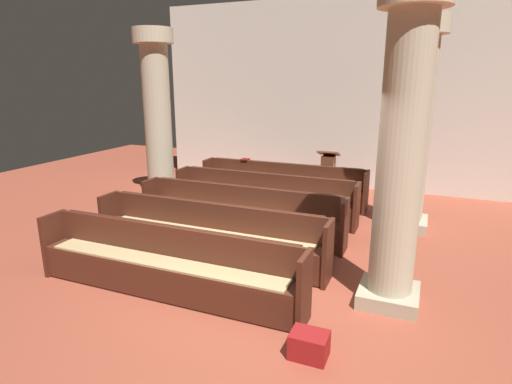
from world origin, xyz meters
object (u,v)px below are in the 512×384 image
(pillar_aisle_side, at_px, (414,123))
(pew_row_3, at_px, (208,232))
(lectern, at_px, (328,177))
(hymn_book, at_px, (245,159))
(pew_row_1, at_px, (263,195))
(pillar_far_side, at_px, (157,115))
(pew_row_4, at_px, (165,261))
(pillar_aisle_rear, at_px, (402,148))
(pew_row_2, at_px, (239,211))
(kneeler_box_red, at_px, (309,345))
(pew_row_0, at_px, (282,182))

(pillar_aisle_side, bearing_deg, pew_row_3, -133.94)
(lectern, bearing_deg, hymn_book, -158.46)
(hymn_book, bearing_deg, pillar_aisle_side, -12.64)
(pew_row_1, bearing_deg, pillar_aisle_side, 10.82)
(pillar_far_side, height_order, lectern, pillar_far_side)
(pew_row_4, xyz_separation_m, pillar_far_side, (-2.55, 3.58, 1.43))
(lectern, xyz_separation_m, hymn_book, (-1.75, -0.69, 0.42))
(pew_row_4, bearing_deg, lectern, 81.39)
(pew_row_1, xyz_separation_m, pillar_far_side, (-2.55, 0.29, 1.43))
(lectern, distance_m, hymn_book, 1.93)
(pillar_aisle_rear, bearing_deg, pew_row_2, 153.25)
(pillar_aisle_rear, xyz_separation_m, kneeler_box_red, (-0.61, -1.39, -1.76))
(pillar_aisle_side, bearing_deg, pew_row_4, -124.39)
(pew_row_0, xyz_separation_m, hymn_book, (-0.95, 0.19, 0.41))
(pew_row_1, distance_m, pillar_far_side, 2.93)
(pew_row_3, xyz_separation_m, hymn_book, (-0.95, 3.49, 0.41))
(pew_row_4, bearing_deg, kneeler_box_red, -14.01)
(pew_row_3, xyz_separation_m, kneeler_box_red, (1.99, -1.59, -0.33))
(pew_row_2, distance_m, pillar_far_side, 3.23)
(pew_row_2, bearing_deg, pew_row_0, 90.00)
(pew_row_1, distance_m, pew_row_2, 1.10)
(lectern, height_order, kneeler_box_red, lectern)
(hymn_book, bearing_deg, lectern, 21.54)
(pew_row_0, bearing_deg, lectern, 47.85)
(pew_row_4, distance_m, kneeler_box_red, 2.07)
(pillar_aisle_side, height_order, pillar_aisle_rear, same)
(pillar_aisle_side, bearing_deg, pillar_aisle_rear, -90.00)
(pew_row_1, bearing_deg, pillar_far_side, 173.60)
(pillar_far_side, distance_m, lectern, 4.02)
(pew_row_0, xyz_separation_m, pillar_aisle_rear, (2.60, -3.51, 1.43))
(pew_row_3, height_order, pillar_far_side, pillar_far_side)
(pew_row_3, height_order, pew_row_4, same)
(pew_row_2, height_order, hymn_book, hymn_book)
(pew_row_3, distance_m, pew_row_4, 1.10)
(pew_row_3, bearing_deg, pew_row_4, -90.00)
(pew_row_1, xyz_separation_m, pew_row_4, (0.00, -3.30, 0.00))
(kneeler_box_red, bearing_deg, pew_row_2, 126.42)
(pew_row_0, height_order, kneeler_box_red, pew_row_0)
(pew_row_4, bearing_deg, pew_row_0, 90.00)
(pillar_far_side, xyz_separation_m, pillar_aisle_rear, (5.14, -2.69, 0.00))
(pew_row_3, xyz_separation_m, pillar_aisle_rear, (2.60, -0.21, 1.43))
(pew_row_0, relative_size, kneeler_box_red, 9.97)
(pillar_far_side, height_order, kneeler_box_red, pillar_far_side)
(pillar_aisle_side, relative_size, kneeler_box_red, 9.95)
(pew_row_2, distance_m, pew_row_4, 2.20)
(pew_row_4, height_order, kneeler_box_red, pew_row_4)
(kneeler_box_red, bearing_deg, hymn_book, 120.02)
(pillar_far_side, bearing_deg, pew_row_1, -6.40)
(pew_row_1, bearing_deg, hymn_book, 126.33)
(pillar_far_side, bearing_deg, kneeler_box_red, -41.97)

